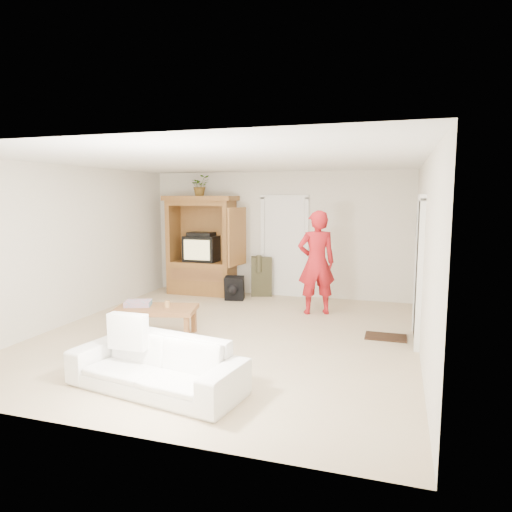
{
  "coord_description": "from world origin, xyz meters",
  "views": [
    {
      "loc": [
        2.41,
        -6.27,
        2.1
      ],
      "look_at": [
        0.27,
        0.6,
        1.15
      ],
      "focal_mm": 32.0,
      "sensor_mm": 36.0,
      "label": 1
    }
  ],
  "objects_px": {
    "man": "(316,263)",
    "sofa": "(156,365)",
    "armoire": "(203,252)",
    "coffee_table": "(156,311)"
  },
  "relations": [
    {
      "from": "man",
      "to": "sofa",
      "type": "height_order",
      "value": "man"
    },
    {
      "from": "man",
      "to": "sofa",
      "type": "relative_size",
      "value": 0.94
    },
    {
      "from": "sofa",
      "to": "coffee_table",
      "type": "height_order",
      "value": "sofa"
    },
    {
      "from": "sofa",
      "to": "coffee_table",
      "type": "bearing_deg",
      "value": 129.2
    },
    {
      "from": "coffee_table",
      "to": "sofa",
      "type": "bearing_deg",
      "value": -73.75
    },
    {
      "from": "sofa",
      "to": "armoire",
      "type": "bearing_deg",
      "value": 117.7
    },
    {
      "from": "armoire",
      "to": "coffee_table",
      "type": "distance_m",
      "value": 3.11
    },
    {
      "from": "man",
      "to": "sofa",
      "type": "bearing_deg",
      "value": 51.09
    },
    {
      "from": "sofa",
      "to": "coffee_table",
      "type": "xyz_separation_m",
      "value": [
        -0.97,
        1.71,
        0.1
      ]
    },
    {
      "from": "armoire",
      "to": "man",
      "type": "xyz_separation_m",
      "value": [
        2.63,
        -0.97,
        0.02
      ]
    }
  ]
}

